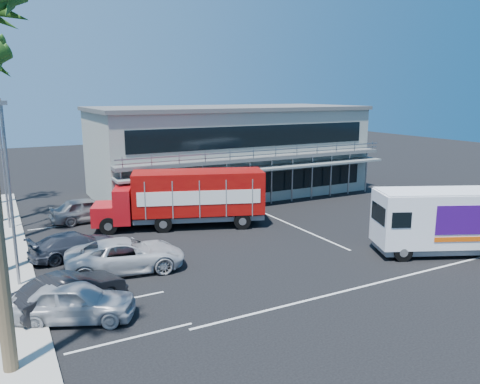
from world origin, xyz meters
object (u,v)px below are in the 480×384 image
parked_car_a (75,301)px  parked_car_b (70,291)px  red_truck (187,197)px  white_van (443,220)px

parked_car_a → parked_car_b: (0.00, 1.11, -0.04)m
red_truck → white_van: red_truck is taller
white_van → parked_car_a: (-18.45, 1.25, -1.06)m
white_van → parked_car_b: bearing=-163.0°
white_van → parked_car_a: bearing=-159.6°
red_truck → white_van: (10.04, -11.11, -0.14)m
parked_car_a → red_truck: bearing=-16.4°
red_truck → parked_car_a: 13.02m
white_van → parked_car_a: 18.53m
white_van → parked_car_a: size_ratio=1.65×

